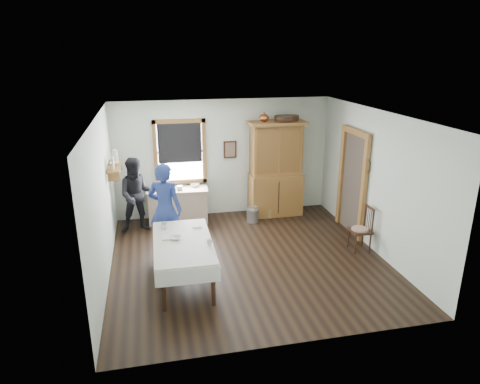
# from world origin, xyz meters

# --- Properties ---
(room) EXTENTS (5.01, 5.01, 2.70)m
(room) POSITION_xyz_m (0.00, 0.00, 1.35)
(room) COLOR black
(room) RESTS_ON ground
(window) EXTENTS (1.18, 0.07, 1.48)m
(window) POSITION_xyz_m (-1.00, 2.46, 1.62)
(window) COLOR white
(window) RESTS_ON room
(doorway) EXTENTS (0.09, 1.14, 2.22)m
(doorway) POSITION_xyz_m (2.46, 0.85, 1.16)
(doorway) COLOR #433930
(doorway) RESTS_ON room
(wall_shelf) EXTENTS (0.24, 1.00, 0.44)m
(wall_shelf) POSITION_xyz_m (-2.37, 1.54, 1.57)
(wall_shelf) COLOR olive
(wall_shelf) RESTS_ON room
(framed_picture) EXTENTS (0.30, 0.04, 0.40)m
(framed_picture) POSITION_xyz_m (0.15, 2.46, 1.55)
(framed_picture) COLOR #351C12
(framed_picture) RESTS_ON room
(rug_beater) EXTENTS (0.01, 0.27, 0.27)m
(rug_beater) POSITION_xyz_m (2.45, 0.30, 1.72)
(rug_beater) COLOR black
(rug_beater) RESTS_ON room
(work_counter) EXTENTS (1.39, 0.62, 0.77)m
(work_counter) POSITION_xyz_m (-1.12, 2.16, 0.39)
(work_counter) COLOR tan
(work_counter) RESTS_ON room
(china_hutch) EXTENTS (1.31, 0.63, 2.22)m
(china_hutch) POSITION_xyz_m (1.17, 2.16, 1.11)
(china_hutch) COLOR olive
(china_hutch) RESTS_ON room
(dining_table) EXTENTS (1.01, 1.88, 0.75)m
(dining_table) POSITION_xyz_m (-1.24, -0.55, 0.37)
(dining_table) COLOR silver
(dining_table) RESTS_ON room
(spindle_chair) EXTENTS (0.42, 0.42, 0.90)m
(spindle_chair) POSITION_xyz_m (2.22, -0.07, 0.45)
(spindle_chair) COLOR #351C12
(spindle_chair) RESTS_ON room
(pail) EXTENTS (0.32, 0.32, 0.30)m
(pail) POSITION_xyz_m (0.53, 1.79, 0.15)
(pail) COLOR #93969A
(pail) RESTS_ON room
(wicker_basket) EXTENTS (0.41, 0.32, 0.22)m
(wicker_basket) POSITION_xyz_m (0.84, 2.03, 0.11)
(wicker_basket) COLOR #9B7A46
(wicker_basket) RESTS_ON room
(woman_blue) EXTENTS (0.72, 0.61, 1.66)m
(woman_blue) POSITION_xyz_m (-1.46, 0.59, 0.83)
(woman_blue) COLOR navy
(woman_blue) RESTS_ON room
(figure_dark) EXTENTS (0.76, 0.61, 1.50)m
(figure_dark) POSITION_xyz_m (-1.99, 1.81, 0.75)
(figure_dark) COLOR black
(figure_dark) RESTS_ON room
(table_cup_a) EXTENTS (0.15, 0.15, 0.10)m
(table_cup_a) POSITION_xyz_m (-1.51, 0.03, 0.80)
(table_cup_a) COLOR silver
(table_cup_a) RESTS_ON dining_table
(table_cup_b) EXTENTS (0.11, 0.11, 0.09)m
(table_cup_b) POSITION_xyz_m (-0.83, -0.80, 0.79)
(table_cup_b) COLOR silver
(table_cup_b) RESTS_ON dining_table
(table_bowl) EXTENTS (0.27, 0.27, 0.05)m
(table_bowl) POSITION_xyz_m (-1.35, -0.46, 0.77)
(table_bowl) COLOR silver
(table_bowl) RESTS_ON dining_table
(counter_book) EXTENTS (0.27, 0.27, 0.02)m
(counter_book) POSITION_xyz_m (-1.36, 2.10, 0.78)
(counter_book) COLOR brown
(counter_book) RESTS_ON work_counter
(counter_bowl) EXTENTS (0.26, 0.26, 0.06)m
(counter_bowl) POSITION_xyz_m (-0.71, 2.27, 0.81)
(counter_bowl) COLOR silver
(counter_bowl) RESTS_ON work_counter
(shelf_bowl) EXTENTS (0.22, 0.22, 0.05)m
(shelf_bowl) POSITION_xyz_m (-2.37, 1.55, 1.60)
(shelf_bowl) COLOR silver
(shelf_bowl) RESTS_ON wall_shelf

